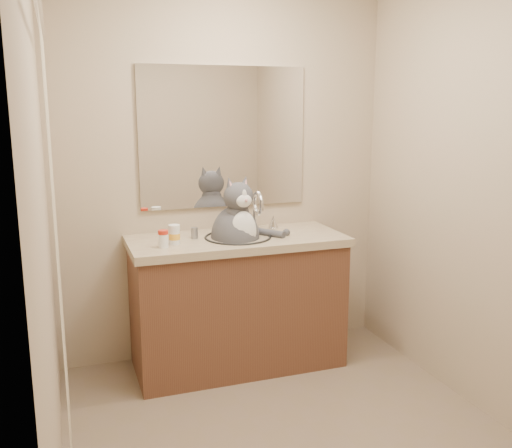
% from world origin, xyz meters
% --- Properties ---
extents(room, '(2.22, 2.52, 2.42)m').
position_xyz_m(room, '(0.00, 0.00, 1.20)').
color(room, '#7B6855').
rests_on(room, ground).
extents(vanity, '(1.34, 0.59, 1.12)m').
position_xyz_m(vanity, '(0.00, 0.96, 0.44)').
color(vanity, brown).
rests_on(vanity, ground).
extents(mirror, '(1.10, 0.02, 0.90)m').
position_xyz_m(mirror, '(0.00, 1.24, 1.45)').
color(mirror, white).
rests_on(mirror, room).
extents(shower_curtain, '(0.02, 1.30, 1.93)m').
position_xyz_m(shower_curtain, '(-1.05, 0.10, 1.03)').
color(shower_curtain, '#C6B696').
rests_on(shower_curtain, ground).
extents(cat, '(0.47, 0.38, 0.60)m').
position_xyz_m(cat, '(-0.01, 0.94, 0.88)').
color(cat, '#48474C').
rests_on(cat, vanity).
extents(pill_bottle_redcap, '(0.07, 0.07, 0.10)m').
position_xyz_m(pill_bottle_redcap, '(-0.48, 0.85, 0.90)').
color(pill_bottle_redcap, white).
rests_on(pill_bottle_redcap, vanity).
extents(pill_bottle_orange, '(0.09, 0.09, 0.12)m').
position_xyz_m(pill_bottle_orange, '(-0.40, 0.91, 0.91)').
color(pill_bottle_orange, white).
rests_on(pill_bottle_orange, vanity).
extents(grey_canister, '(0.04, 0.04, 0.07)m').
position_xyz_m(grey_canister, '(-0.26, 1.01, 0.88)').
color(grey_canister, gray).
rests_on(grey_canister, vanity).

